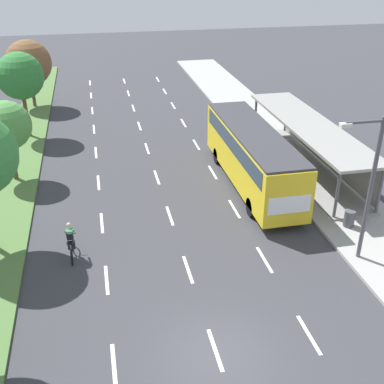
{
  "coord_description": "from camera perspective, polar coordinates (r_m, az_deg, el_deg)",
  "views": [
    {
      "loc": [
        -3.33,
        -11.6,
        12.52
      ],
      "look_at": [
        1.21,
        9.87,
        1.2
      ],
      "focal_mm": 44.76,
      "sensor_mm": 36.0,
      "label": 1
    }
  ],
  "objects": [
    {
      "name": "lane_divider_left",
      "position": [
        31.09,
        -11.25,
        3.0
      ],
      "size": [
        0.14,
        44.72,
        0.01
      ],
      "color": "white",
      "rests_on": "ground"
    },
    {
      "name": "trash_bin",
      "position": [
        24.8,
        18.23,
        -3.01
      ],
      "size": [
        0.52,
        0.52,
        0.85
      ],
      "primitive_type": "cylinder",
      "color": "#4C4C51",
      "rests_on": "sidewalk_right"
    },
    {
      "name": "median_tree_fifth",
      "position": [
        43.51,
        -18.91,
        14.33
      ],
      "size": [
        3.8,
        3.8,
        5.59
      ],
      "color": "brown",
      "rests_on": "median_strip"
    },
    {
      "name": "ground_plane",
      "position": [
        17.39,
        2.99,
        -18.82
      ],
      "size": [
        140.0,
        140.0,
        0.0
      ],
      "primitive_type": "plane",
      "color": "#38383D"
    },
    {
      "name": "cyclist",
      "position": [
        22.06,
        -14.24,
        -5.78
      ],
      "size": [
        0.46,
        1.82,
        1.71
      ],
      "color": "black",
      "rests_on": "ground"
    },
    {
      "name": "median_tree_fourth",
      "position": [
        36.12,
        -19.8,
        12.86
      ],
      "size": [
        3.27,
        3.27,
        6.0
      ],
      "color": "brown",
      "rests_on": "median_strip"
    },
    {
      "name": "lane_divider_center",
      "position": [
        31.27,
        -4.84,
        3.6
      ],
      "size": [
        0.14,
        44.72,
        0.01
      ],
      "color": "white",
      "rests_on": "ground"
    },
    {
      "name": "bus_shelter",
      "position": [
        30.37,
        14.05,
        5.92
      ],
      "size": [
        2.9,
        13.48,
        2.86
      ],
      "color": "gray",
      "rests_on": "sidewalk_right"
    },
    {
      "name": "median_tree_third",
      "position": [
        29.32,
        -21.23,
        7.38
      ],
      "size": [
        2.82,
        2.82,
        4.74
      ],
      "color": "brown",
      "rests_on": "median_strip"
    },
    {
      "name": "bus",
      "position": [
        27.53,
        7.18,
        4.76
      ],
      "size": [
        2.54,
        11.29,
        3.37
      ],
      "color": "yellow",
      "rests_on": "ground"
    },
    {
      "name": "sidewalk_right",
      "position": [
        36.21,
        9.23,
        6.83
      ],
      "size": [
        4.5,
        52.0,
        0.15
      ],
      "primitive_type": "cube",
      "color": "#9E9E99",
      "rests_on": "ground"
    },
    {
      "name": "lane_divider_right",
      "position": [
        31.83,
        1.43,
        4.13
      ],
      "size": [
        0.14,
        44.72,
        0.01
      ],
      "color": "white",
      "rests_on": "ground"
    },
    {
      "name": "median_strip",
      "position": [
        34.32,
        -19.46,
        4.4
      ],
      "size": [
        2.6,
        52.0,
        0.12
      ],
      "primitive_type": "cube",
      "color": "#4C7038",
      "rests_on": "ground"
    },
    {
      "name": "streetlight",
      "position": [
        20.95,
        20.25,
        1.18
      ],
      "size": [
        1.91,
        0.24,
        6.5
      ],
      "color": "#4C4C51",
      "rests_on": "sidewalk_right"
    }
  ]
}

